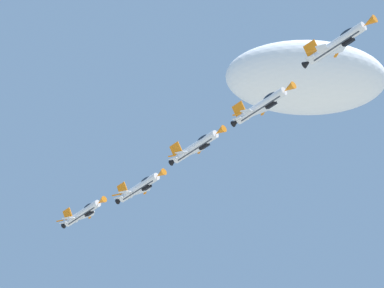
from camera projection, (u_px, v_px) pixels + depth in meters
cloud_high_distant at (306, 78)px, 299.08m from camera, size 65.12×33.73×26.76m
fighter_jet_lead at (338, 43)px, 132.70m from camera, size 11.82×12.98×5.41m
fighter_jet_left_wing at (262, 105)px, 143.98m from camera, size 11.72×12.98×5.60m
fighter_jet_right_wing at (196, 146)px, 153.16m from camera, size 11.68×12.98×5.77m
fighter_jet_left_outer at (140, 187)px, 163.41m from camera, size 11.84×12.98×5.38m
fighter_jet_right_outer at (83, 213)px, 173.80m from camera, size 11.82×12.98×5.41m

